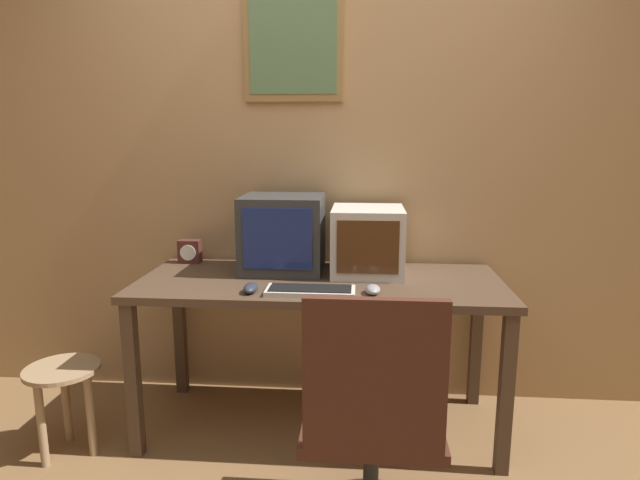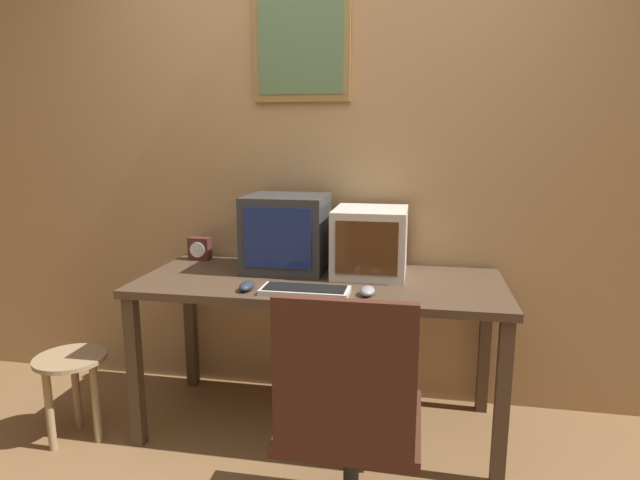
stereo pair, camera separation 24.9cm
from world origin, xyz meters
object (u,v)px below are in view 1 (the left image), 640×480
monitor_right (368,241)px  mouse_far_corner (251,288)px  monitor_left (283,234)px  keyboard_main (310,291)px  mouse_near_keyboard (373,289)px  desk_clock (190,251)px  side_stool (64,388)px  office_chair (372,439)px

monitor_right → mouse_far_corner: 0.64m
monitor_left → keyboard_main: bearing=-65.3°
monitor_left → monitor_right: bearing=-1.4°
mouse_near_keyboard → mouse_far_corner: size_ratio=0.90×
monitor_left → keyboard_main: monitor_left is taller
desk_clock → side_stool: size_ratio=0.29×
monitor_right → keyboard_main: size_ratio=0.98×
keyboard_main → side_stool: size_ratio=0.91×
office_chair → monitor_right: bearing=91.2°
mouse_far_corner → side_stool: bearing=-173.9°
monitor_right → side_stool: size_ratio=0.89×
monitor_right → monitor_left: bearing=178.6°
mouse_far_corner → desk_clock: bearing=130.4°
mouse_near_keyboard → desk_clock: size_ratio=0.88×
monitor_right → desk_clock: 0.96m
monitor_right → mouse_far_corner: bearing=-143.5°
monitor_right → office_chair: monitor_right is taller
keyboard_main → monitor_right: bearing=56.5°
desk_clock → office_chair: size_ratio=0.13×
desk_clock → side_stool: bearing=-123.8°
desk_clock → office_chair: office_chair is taller
monitor_right → keyboard_main: bearing=-123.5°
mouse_near_keyboard → mouse_far_corner: same height
mouse_near_keyboard → desk_clock: (-0.96, 0.49, 0.04)m
mouse_near_keyboard → keyboard_main: bearing=-176.2°
monitor_right → desk_clock: size_ratio=3.07×
mouse_near_keyboard → desk_clock: desk_clock is taller
desk_clock → keyboard_main: bearing=-36.2°
monitor_left → mouse_far_corner: 0.43m
monitor_left → mouse_far_corner: bearing=-102.6°
mouse_far_corner → side_stool: (-0.84, -0.09, -0.46)m
keyboard_main → mouse_far_corner: size_ratio=3.19×
mouse_far_corner → mouse_near_keyboard: bearing=2.4°
monitor_right → keyboard_main: (-0.24, -0.37, -0.15)m
monitor_right → office_chair: bearing=-88.8°
monitor_left → desk_clock: bearing=166.0°
side_stool → desk_clock: bearing=56.2°
monitor_left → side_stool: (-0.92, -0.47, -0.63)m
monitor_right → office_chair: (0.02, -0.89, -0.52)m
side_stool → office_chair: bearing=-17.5°
monitor_right → mouse_far_corner: (-0.50, -0.37, -0.14)m
mouse_far_corner → side_stool: mouse_far_corner is taller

